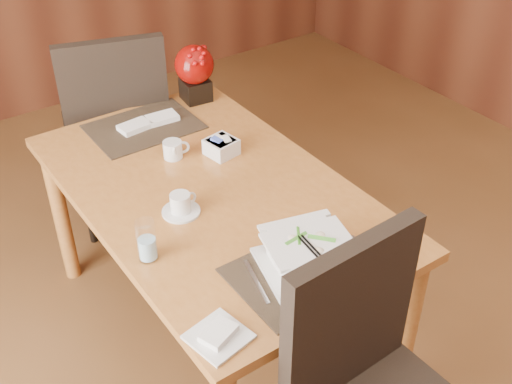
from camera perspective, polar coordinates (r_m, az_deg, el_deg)
dining_table at (r=2.44m, az=-3.87°, el=-1.52°), size 0.90×1.50×0.75m
placemat_near at (r=2.03m, az=4.28°, el=-7.00°), size 0.45×0.33×0.01m
placemat_far at (r=2.80m, az=-9.92°, el=5.74°), size 0.45×0.33×0.01m
soup_setting at (r=2.00m, az=4.71°, el=-5.70°), size 0.35×0.35×0.12m
coffee_cup at (r=2.25m, az=-6.72°, el=-1.16°), size 0.14×0.14×0.08m
water_glass at (r=2.05m, az=-9.70°, el=-4.28°), size 0.07×0.07×0.15m
creamer_jug at (r=2.56m, az=-7.42°, el=3.75°), size 0.12×0.12×0.07m
sugar_caddy at (r=2.56m, az=-3.10°, el=4.02°), size 0.13×0.13×0.07m
berry_decor at (r=2.93m, az=-5.49°, el=10.77°), size 0.18×0.18×0.26m
napkins_far at (r=2.80m, az=-9.36°, el=6.20°), size 0.26×0.09×0.02m
bread_plate at (r=1.84m, az=-3.34°, el=-12.72°), size 0.18×0.18×0.01m
far_chair at (r=3.17m, az=-12.29°, el=6.07°), size 0.62×0.62×1.07m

